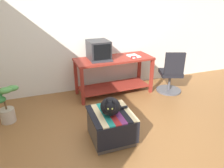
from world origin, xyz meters
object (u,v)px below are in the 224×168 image
Objects in this scene: book at (134,56)px; cat at (110,106)px; desk at (114,70)px; stapler at (134,57)px; ottoman_with_blanket at (111,126)px; office_chair at (171,75)px; tv_monitor at (99,50)px; potted_plant at (5,103)px; keyboard at (102,61)px.

cat is at bearing -132.94° from book.
desk is at bearing 87.97° from cat.
cat is (-0.98, -1.40, -0.23)m from book.
cat is 4.20× the size of stapler.
desk is at bearing 68.32° from ottoman_with_blanket.
book is 1.77m from ottoman_with_blanket.
ottoman_with_blanket is at bearing 51.07° from office_chair.
tv_monitor is at bearing 165.47° from book.
office_chair reaches higher than book.
book is (0.71, -0.08, -0.16)m from tv_monitor.
stapler is (0.66, -0.19, -0.15)m from tv_monitor.
tv_monitor reaches higher than potted_plant.
tv_monitor is 4.10× the size of stapler.
tv_monitor is 1.86m from potted_plant.
keyboard reaches higher than book.
tv_monitor is at bearing 86.46° from stapler.
book is 2.47m from potted_plant.
tv_monitor is (-0.30, 0.06, 0.41)m from desk.
office_chair reaches higher than stapler.
book is (0.41, -0.03, 0.25)m from desk.
desk is at bearing 81.97° from stapler.
tv_monitor is at bearing 99.27° from cat.
cat is at bearing -102.88° from tv_monitor.
potted_plant reaches higher than ottoman_with_blanket.
tv_monitor is 1.13× the size of keyboard.
cat is at bearing -119.17° from ottoman_with_blanket.
office_chair is at bearing 1.47° from potted_plant.
keyboard is 1.77m from potted_plant.
ottoman_with_blanket is at bearing -99.55° from keyboard.
keyboard is (0.00, -0.20, -0.16)m from tv_monitor.
book is at bearing -13.59° from stapler.
tv_monitor is 0.70m from stapler.
keyboard is 1.33m from cat.
office_chair is (1.42, -0.21, -0.38)m from keyboard.
cat is at bearing 51.49° from office_chair.
ottoman_with_blanket is at bearing 156.83° from stapler.
ottoman_with_blanket is 1.98m from office_chair.
office_chair reaches higher than desk.
potted_plant is at bearing 145.97° from ottoman_with_blanket.
potted_plant is at bearing 20.68° from office_chair.
potted_plant is (-1.69, -0.29, -0.43)m from keyboard.
stapler reaches higher than keyboard.
stapler is at bearing 2.94° from office_chair.
desk is 0.51m from tv_monitor.
desk is 3.46× the size of tv_monitor.
ottoman_with_blanket is (-0.26, -1.25, -0.56)m from keyboard.
ottoman_with_blanket is at bearing 80.64° from cat.
stapler reaches higher than cat.
tv_monitor reaches higher than desk.
keyboard reaches higher than desk.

